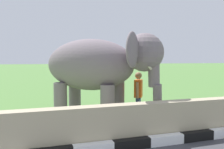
{
  "coord_description": "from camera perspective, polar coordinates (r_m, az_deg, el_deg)",
  "views": [
    {
      "loc": [
        1.72,
        -1.1,
        2.07
      ],
      "look_at": [
        3.89,
        5.69,
        1.6
      ],
      "focal_mm": 36.22,
      "sensor_mm": 36.0,
      "label": 1
    }
  ],
  "objects": [
    {
      "name": "barrier_parapet",
      "position": [
        5.27,
        -14.25,
        -13.69
      ],
      "size": [
        28.0,
        0.36,
        1.0
      ],
      "primitive_type": "cube",
      "color": "tan",
      "rests_on": "ground_plane"
    },
    {
      "name": "elephant",
      "position": [
        7.39,
        -3.22,
        2.16
      ],
      "size": [
        3.91,
        3.73,
        2.87
      ],
      "color": "slate",
      "rests_on": "ground_plane"
    },
    {
      "name": "person_handler",
      "position": [
        7.64,
        6.66,
        -4.86
      ],
      "size": [
        0.42,
        0.6,
        1.66
      ],
      "color": "navy",
      "rests_on": "ground_plane"
    }
  ]
}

